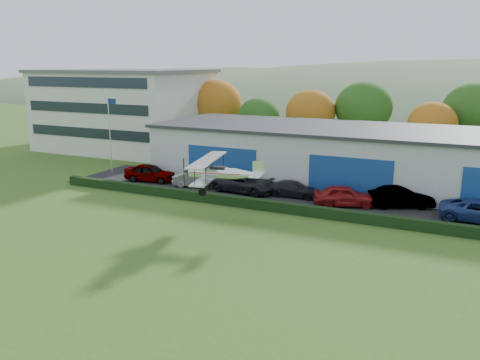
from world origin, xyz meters
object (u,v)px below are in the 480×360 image
at_px(office_block, 126,109).
at_px(flagpole, 110,127).
at_px(car_4, 345,196).
at_px(hangar, 364,156).
at_px(car_2, 244,183).
at_px(biplane, 219,172).
at_px(car_5, 401,197).
at_px(car_0, 150,173).
at_px(car_1, 196,179).
at_px(car_3, 294,189).

distance_m(office_block, flagpole, 15.33).
xyz_separation_m(office_block, car_4, (33.15, -15.16, -4.33)).
distance_m(flagpole, car_4, 25.42).
distance_m(hangar, car_2, 11.86).
relative_size(flagpole, biplane, 1.21).
bearing_deg(flagpole, car_5, -1.34).
xyz_separation_m(car_0, car_1, (5.17, -0.02, -0.14)).
xyz_separation_m(flagpole, car_2, (15.93, -1.59, -3.92)).
relative_size(office_block, biplane, 3.11).
relative_size(hangar, biplane, 6.13).
relative_size(car_3, car_5, 0.92).
relative_size(car_0, car_2, 0.84).
xyz_separation_m(office_block, car_5, (37.29, -13.68, -4.35)).
relative_size(car_2, biplane, 0.89).
bearing_deg(car_5, car_0, 69.23).
xyz_separation_m(office_block, car_0, (14.13, -14.81, -4.32)).
distance_m(flagpole, car_0, 7.39).
bearing_deg(car_3, car_0, 89.75).
height_order(office_block, flagpole, office_block).
relative_size(hangar, car_4, 8.28).
xyz_separation_m(flagpole, car_3, (20.43, -1.22, -4.07)).
distance_m(hangar, flagpole, 25.68).
xyz_separation_m(car_2, car_5, (13.25, 0.91, 0.00)).
height_order(office_block, car_0, office_block).
xyz_separation_m(car_1, car_4, (13.86, -0.33, 0.13)).
relative_size(office_block, car_3, 4.50).
height_order(car_0, car_4, car_0).
bearing_deg(car_0, car_5, -95.01).
xyz_separation_m(office_block, biplane, (26.11, -23.30, -1.40)).
bearing_deg(car_5, flagpole, 65.10).
height_order(car_0, biplane, biplane).
bearing_deg(hangar, car_5, -57.19).
bearing_deg(car_3, biplane, 162.38).
relative_size(car_0, car_5, 0.99).
bearing_deg(biplane, car_1, 116.63).
bearing_deg(flagpole, office_block, 121.97).
xyz_separation_m(car_1, car_2, (4.76, 0.24, 0.12)).
bearing_deg(car_4, flagpole, 65.61).
bearing_deg(car_4, car_2, 66.98).
bearing_deg(car_0, car_4, -98.85).
height_order(office_block, car_2, office_block).
bearing_deg(hangar, office_block, 167.99).
bearing_deg(car_1, office_block, 40.17).
xyz_separation_m(car_1, biplane, (6.81, -8.47, 3.06)).
height_order(flagpole, biplane, flagpole).
bearing_deg(hangar, car_4, -88.97).
distance_m(car_0, car_5, 23.20).
xyz_separation_m(flagpole, car_0, (6.01, -1.81, -3.90)).
bearing_deg(car_0, car_1, -98.02).
bearing_deg(car_5, car_4, 86.07).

